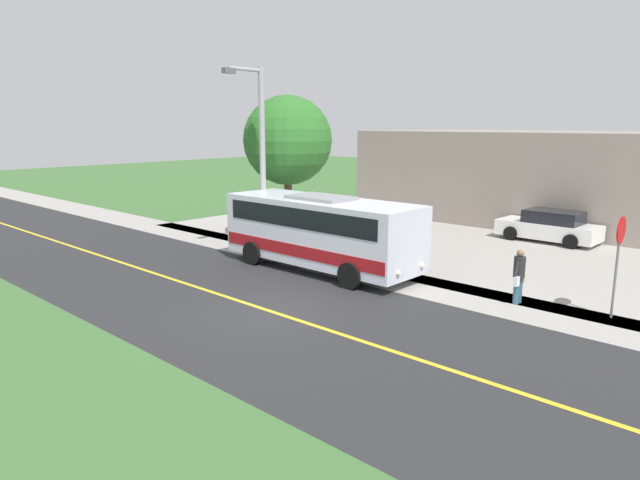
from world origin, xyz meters
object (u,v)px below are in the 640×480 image
shuttle_bus_front (321,229)px  stop_sign (619,249)px  pedestrian_with_bags (519,275)px  commercial_building (575,178)px  tree_curbside (288,141)px  parked_car_near (549,227)px  street_light_pole (260,153)px

shuttle_bus_front → stop_sign: stop_sign is taller
pedestrian_with_bags → commercial_building: bearing=-166.1°
pedestrian_with_bags → shuttle_bus_front: bearing=-81.8°
stop_sign → tree_curbside: bearing=-95.2°
pedestrian_with_bags → parked_car_near: 10.21m
pedestrian_with_bags → street_light_pole: bearing=-86.3°
stop_sign → tree_curbside: 14.56m
shuttle_bus_front → tree_curbside: size_ratio=1.21×
pedestrian_with_bags → stop_sign: 2.77m
street_light_pole → commercial_building: street_light_pole is taller
shuttle_bus_front → parked_car_near: (-10.83, 4.28, -0.83)m
parked_car_near → commercial_building: bearing=-169.7°
shuttle_bus_front → pedestrian_with_bags: (-1.02, 7.11, -0.63)m
shuttle_bus_front → commercial_building: 17.18m
stop_sign → parked_car_near: size_ratio=0.65×
pedestrian_with_bags → tree_curbside: bearing=-98.9°
shuttle_bus_front → tree_curbside: (-2.85, -4.66, 3.05)m
tree_curbside → stop_sign: bearing=84.8°
street_light_pole → commercial_building: (-16.53, 6.85, -1.72)m
commercial_building → tree_curbside: bearing=-29.3°
street_light_pole → tree_curbside: 2.75m
shuttle_bus_front → parked_car_near: size_ratio=1.79×
street_light_pole → parked_car_near: 13.62m
commercial_building → parked_car_near: bearing=10.3°
parked_car_near → tree_curbside: 12.59m
shuttle_bus_front → commercial_building: bearing=169.3°
pedestrian_with_bags → street_light_pole: 11.27m
parked_car_near → stop_sign: bearing=29.9°
shuttle_bus_front → street_light_pole: (-0.32, -3.66, 2.65)m
commercial_building → street_light_pole: bearing=-22.5°
shuttle_bus_front → commercial_building: commercial_building is taller
parked_car_near → tree_curbside: (7.97, -8.94, 3.88)m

